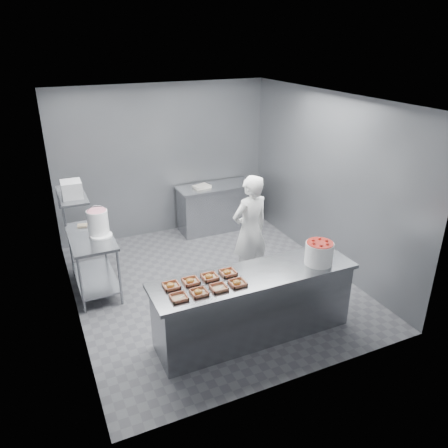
% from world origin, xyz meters
% --- Properties ---
extents(floor, '(4.50, 4.50, 0.00)m').
position_xyz_m(floor, '(0.00, 0.00, 0.00)').
color(floor, '#4C4C51').
rests_on(floor, ground).
extents(ceiling, '(4.50, 4.50, 0.00)m').
position_xyz_m(ceiling, '(0.00, 0.00, 2.80)').
color(ceiling, white).
rests_on(ceiling, wall_back).
extents(wall_back, '(4.00, 0.04, 2.80)m').
position_xyz_m(wall_back, '(0.00, 2.25, 1.40)').
color(wall_back, slate).
rests_on(wall_back, ground).
extents(wall_left, '(0.04, 4.50, 2.80)m').
position_xyz_m(wall_left, '(-2.00, 0.00, 1.40)').
color(wall_left, slate).
rests_on(wall_left, ground).
extents(wall_right, '(0.04, 4.50, 2.80)m').
position_xyz_m(wall_right, '(2.00, 0.00, 1.40)').
color(wall_right, slate).
rests_on(wall_right, ground).
extents(service_counter, '(2.60, 0.70, 0.90)m').
position_xyz_m(service_counter, '(0.00, -1.35, 0.45)').
color(service_counter, slate).
rests_on(service_counter, ground).
extents(prep_table, '(0.60, 1.20, 0.90)m').
position_xyz_m(prep_table, '(-1.65, 0.60, 0.59)').
color(prep_table, slate).
rests_on(prep_table, ground).
extents(back_counter, '(1.50, 0.60, 0.90)m').
position_xyz_m(back_counter, '(0.90, 1.90, 0.45)').
color(back_counter, slate).
rests_on(back_counter, ground).
extents(wall_shelf, '(0.35, 0.90, 0.03)m').
position_xyz_m(wall_shelf, '(-1.82, 0.60, 1.55)').
color(wall_shelf, slate).
rests_on(wall_shelf, wall_left).
extents(tray_0, '(0.19, 0.18, 0.04)m').
position_xyz_m(tray_0, '(-1.02, -1.48, 0.92)').
color(tray_0, tan).
rests_on(tray_0, service_counter).
extents(tray_1, '(0.19, 0.18, 0.06)m').
position_xyz_m(tray_1, '(-0.78, -1.48, 0.92)').
color(tray_1, tan).
rests_on(tray_1, service_counter).
extents(tray_2, '(0.19, 0.18, 0.04)m').
position_xyz_m(tray_2, '(-0.54, -1.48, 0.92)').
color(tray_2, tan).
rests_on(tray_2, service_counter).
extents(tray_3, '(0.19, 0.18, 0.06)m').
position_xyz_m(tray_3, '(-0.30, -1.48, 0.92)').
color(tray_3, tan).
rests_on(tray_3, service_counter).
extents(tray_4, '(0.19, 0.18, 0.06)m').
position_xyz_m(tray_4, '(-1.02, -1.22, 0.92)').
color(tray_4, tan).
rests_on(tray_4, service_counter).
extents(tray_5, '(0.19, 0.18, 0.06)m').
position_xyz_m(tray_5, '(-0.78, -1.22, 0.92)').
color(tray_5, tan).
rests_on(tray_5, service_counter).
extents(tray_6, '(0.19, 0.18, 0.06)m').
position_xyz_m(tray_6, '(-0.54, -1.22, 0.92)').
color(tray_6, tan).
rests_on(tray_6, service_counter).
extents(tray_7, '(0.19, 0.18, 0.06)m').
position_xyz_m(tray_7, '(-0.30, -1.22, 0.92)').
color(tray_7, tan).
rests_on(tray_7, service_counter).
extents(worker, '(0.70, 0.52, 1.73)m').
position_xyz_m(worker, '(0.57, -0.13, 0.86)').
color(worker, white).
rests_on(worker, ground).
extents(strawberry_tub, '(0.35, 0.35, 0.29)m').
position_xyz_m(strawberry_tub, '(0.86, -1.45, 1.06)').
color(strawberry_tub, white).
rests_on(strawberry_tub, service_counter).
extents(glaze_bucket, '(0.31, 0.29, 0.45)m').
position_xyz_m(glaze_bucket, '(-1.52, 0.58, 1.10)').
color(glaze_bucket, white).
rests_on(glaze_bucket, prep_table).
extents(bucket_lid, '(0.36, 0.36, 0.02)m').
position_xyz_m(bucket_lid, '(-1.51, 0.51, 0.91)').
color(bucket_lid, white).
rests_on(bucket_lid, prep_table).
extents(rag, '(0.16, 0.15, 0.02)m').
position_xyz_m(rag, '(-1.71, 1.00, 0.91)').
color(rag, '#CCB28C').
rests_on(rag, prep_table).
extents(appliance, '(0.27, 0.30, 0.22)m').
position_xyz_m(appliance, '(-1.82, 0.46, 1.68)').
color(appliance, gray).
rests_on(appliance, wall_shelf).
extents(paper_stack, '(0.33, 0.27, 0.05)m').
position_xyz_m(paper_stack, '(0.61, 1.90, 0.92)').
color(paper_stack, silver).
rests_on(paper_stack, back_counter).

